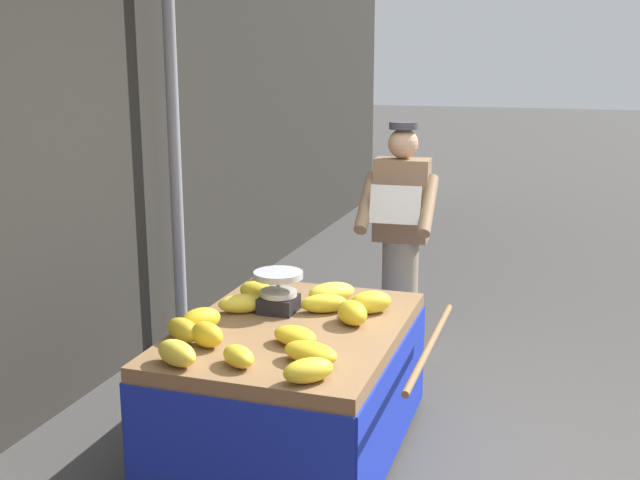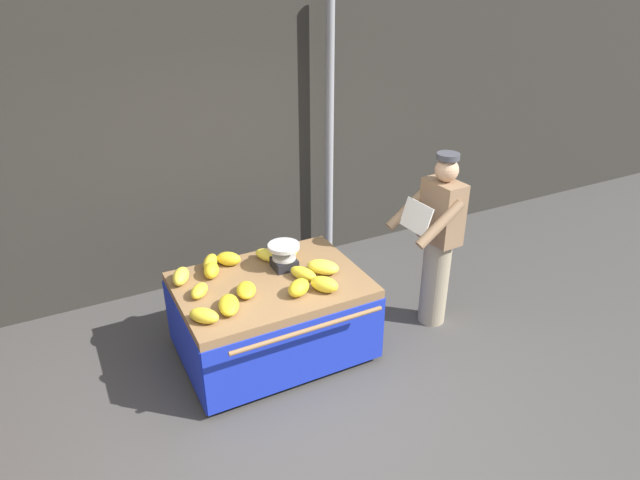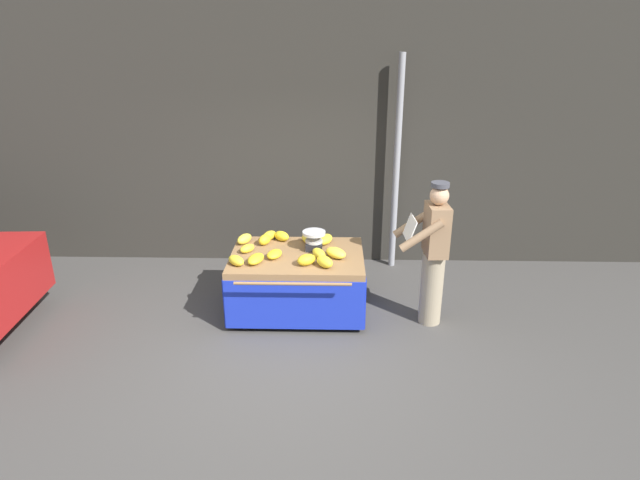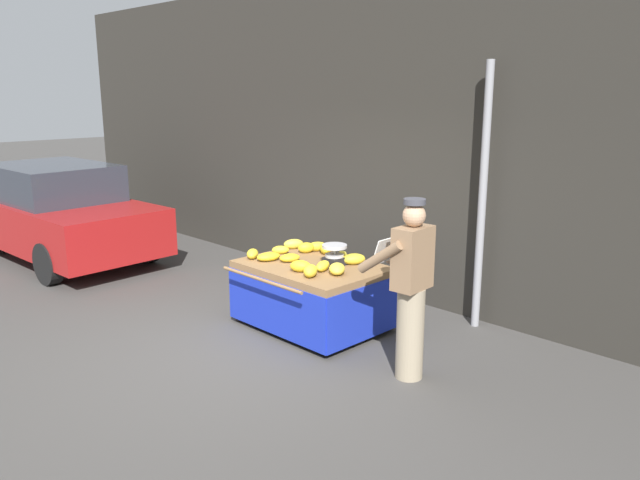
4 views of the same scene
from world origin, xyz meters
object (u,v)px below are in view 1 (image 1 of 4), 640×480
at_px(banana_bunch_7, 311,353).
at_px(banana_bunch_8, 243,303).
at_px(banana_bunch_11, 183,330).
at_px(banana_bunch_1, 295,336).
at_px(banana_bunch_2, 258,292).
at_px(vendor_person, 400,241).
at_px(banana_bunch_4, 238,356).
at_px(banana_bunch_3, 177,353).
at_px(banana_bunch_6, 332,292).
at_px(banana_cart, 293,361).
at_px(street_pole, 174,151).
at_px(weighing_scale, 278,292).
at_px(banana_bunch_10, 201,320).
at_px(banana_bunch_9, 371,302).
at_px(banana_bunch_12, 308,370).
at_px(banana_bunch_13, 324,303).
at_px(banana_bunch_0, 207,335).
at_px(banana_bunch_5, 352,313).

bearing_deg(banana_bunch_7, banana_bunch_8, 45.78).
bearing_deg(banana_bunch_11, banana_bunch_1, -77.40).
height_order(banana_bunch_2, vendor_person, vendor_person).
bearing_deg(banana_bunch_4, banana_bunch_11, 61.38).
distance_m(banana_bunch_3, banana_bunch_6, 1.21).
bearing_deg(banana_cart, street_pole, 46.58).
xyz_separation_m(banana_cart, weighing_scale, (0.20, 0.16, 0.32)).
bearing_deg(banana_bunch_10, banana_bunch_4, -134.94).
distance_m(banana_bunch_9, banana_bunch_12, 1.01).
relative_size(banana_bunch_4, banana_bunch_13, 0.77).
height_order(weighing_scale, banana_bunch_10, weighing_scale).
height_order(banana_cart, banana_bunch_0, banana_bunch_0).
distance_m(weighing_scale, banana_bunch_13, 0.27).
bearing_deg(banana_cart, banana_bunch_11, 130.20).
xyz_separation_m(banana_bunch_9, banana_bunch_12, (-1.01, 0.03, -0.01)).
xyz_separation_m(banana_bunch_6, banana_bunch_9, (-0.13, -0.27, 0.01)).
height_order(banana_bunch_6, banana_bunch_12, banana_bunch_6).
height_order(street_pole, banana_bunch_6, street_pole).
bearing_deg(banana_bunch_7, street_pole, 42.80).
xyz_separation_m(banana_bunch_8, vendor_person, (1.44, -0.60, 0.08)).
xyz_separation_m(banana_bunch_1, banana_bunch_6, (0.72, 0.03, 0.01)).
bearing_deg(banana_cart, banana_bunch_9, -45.97).
relative_size(weighing_scale, banana_bunch_5, 1.23).
bearing_deg(banana_bunch_4, banana_bunch_5, -25.64).
height_order(street_pole, banana_bunch_2, street_pole).
distance_m(weighing_scale, banana_bunch_11, 0.66).
bearing_deg(banana_bunch_0, banana_bunch_12, -112.13).
relative_size(street_pole, banana_bunch_10, 13.45).
height_order(banana_bunch_2, banana_bunch_6, banana_bunch_2).
height_order(banana_bunch_9, banana_bunch_11, banana_bunch_9).
bearing_deg(banana_bunch_13, banana_bunch_4, 170.41).
xyz_separation_m(banana_bunch_0, banana_bunch_3, (-0.26, 0.03, -0.00)).
relative_size(banana_bunch_2, banana_bunch_12, 1.13).
xyz_separation_m(banana_cart, banana_bunch_10, (-0.22, 0.43, 0.27)).
bearing_deg(banana_cart, banana_bunch_8, 70.07).
distance_m(banana_bunch_11, banana_bunch_12, 0.82).
xyz_separation_m(banana_bunch_3, banana_bunch_13, (0.94, -0.43, -0.01)).
height_order(banana_cart, banana_bunch_3, banana_bunch_3).
distance_m(banana_bunch_11, vendor_person, 2.07).
relative_size(banana_cart, banana_bunch_11, 6.63).
bearing_deg(banana_cart, banana_bunch_7, -150.92).
height_order(banana_bunch_9, banana_bunch_12, banana_bunch_9).
xyz_separation_m(banana_bunch_5, banana_bunch_11, (-0.51, 0.75, -0.01)).
height_order(banana_bunch_6, banana_bunch_11, same).
bearing_deg(banana_cart, banana_bunch_6, -9.43).
bearing_deg(banana_bunch_3, banana_bunch_8, 0.81).
relative_size(banana_bunch_6, banana_bunch_13, 1.08).
height_order(banana_bunch_6, banana_bunch_10, banana_bunch_10).
distance_m(banana_bunch_7, banana_bunch_13, 0.74).
relative_size(banana_bunch_2, banana_bunch_6, 0.94).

